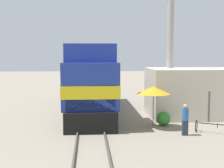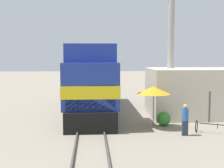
{
  "view_description": "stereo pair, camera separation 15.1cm",
  "coord_description": "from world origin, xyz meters",
  "px_view_note": "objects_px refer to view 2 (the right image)",
  "views": [
    {
      "loc": [
        -0.09,
        -17.8,
        4.29
      ],
      "look_at": [
        1.2,
        -0.53,
        2.62
      ],
      "focal_mm": 50.0,
      "sensor_mm": 36.0,
      "label": 1
    },
    {
      "loc": [
        0.06,
        -17.81,
        4.29
      ],
      "look_at": [
        1.2,
        -0.53,
        2.62
      ],
      "focal_mm": 50.0,
      "sensor_mm": 36.0,
      "label": 2
    }
  ],
  "objects_px": {
    "locomotive": "(91,84)",
    "vendor_umbrella": "(154,90)",
    "utility_pole": "(171,40)",
    "person_bystander": "(185,119)",
    "bicycle": "(212,127)",
    "billboard_sign": "(210,86)"
  },
  "relations": [
    {
      "from": "locomotive",
      "to": "vendor_umbrella",
      "type": "relative_size",
      "value": 5.51
    },
    {
      "from": "locomotive",
      "to": "utility_pole",
      "type": "relative_size",
      "value": 1.29
    },
    {
      "from": "utility_pole",
      "to": "person_bystander",
      "type": "relative_size",
      "value": 6.19
    },
    {
      "from": "utility_pole",
      "to": "bicycle",
      "type": "height_order",
      "value": "utility_pole"
    },
    {
      "from": "billboard_sign",
      "to": "bicycle",
      "type": "xyz_separation_m",
      "value": [
        -0.89,
        -2.75,
        -1.95
      ]
    },
    {
      "from": "vendor_umbrella",
      "to": "person_bystander",
      "type": "distance_m",
      "value": 2.58
    },
    {
      "from": "locomotive",
      "to": "bicycle",
      "type": "relative_size",
      "value": 7.44
    },
    {
      "from": "vendor_umbrella",
      "to": "bicycle",
      "type": "bearing_deg",
      "value": -26.88
    },
    {
      "from": "locomotive",
      "to": "utility_pole",
      "type": "bearing_deg",
      "value": -10.22
    },
    {
      "from": "billboard_sign",
      "to": "bicycle",
      "type": "bearing_deg",
      "value": -107.84
    },
    {
      "from": "vendor_umbrella",
      "to": "billboard_sign",
      "type": "height_order",
      "value": "billboard_sign"
    },
    {
      "from": "utility_pole",
      "to": "vendor_umbrella",
      "type": "xyz_separation_m",
      "value": [
        -1.98,
        -3.97,
        -3.02
      ]
    },
    {
      "from": "locomotive",
      "to": "vendor_umbrella",
      "type": "distance_m",
      "value": 6.16
    },
    {
      "from": "locomotive",
      "to": "person_bystander",
      "type": "height_order",
      "value": "locomotive"
    },
    {
      "from": "person_bystander",
      "to": "vendor_umbrella",
      "type": "bearing_deg",
      "value": 126.74
    },
    {
      "from": "utility_pole",
      "to": "person_bystander",
      "type": "distance_m",
      "value": 7.22
    },
    {
      "from": "locomotive",
      "to": "bicycle",
      "type": "xyz_separation_m",
      "value": [
        6.54,
        -6.46,
        -1.74
      ]
    },
    {
      "from": "locomotive",
      "to": "billboard_sign",
      "type": "bearing_deg",
      "value": -26.5
    },
    {
      "from": "billboard_sign",
      "to": "person_bystander",
      "type": "height_order",
      "value": "billboard_sign"
    },
    {
      "from": "vendor_umbrella",
      "to": "person_bystander",
      "type": "bearing_deg",
      "value": -53.26
    },
    {
      "from": "locomotive",
      "to": "utility_pole",
      "type": "distance_m",
      "value": 6.51
    },
    {
      "from": "locomotive",
      "to": "utility_pole",
      "type": "xyz_separation_m",
      "value": [
        5.6,
        -1.01,
        3.15
      ]
    }
  ]
}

